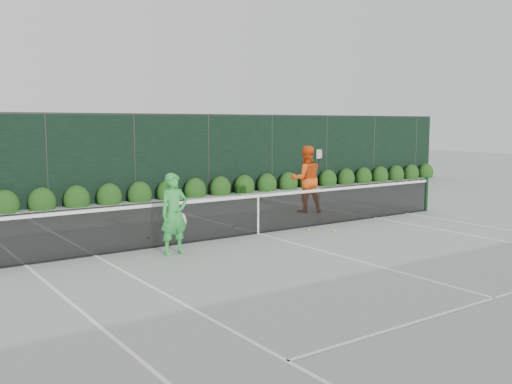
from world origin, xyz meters
TOP-DOWN VIEW (x-y plane):
  - ground at (0.00, 0.00)m, footprint 80.00×80.00m
  - tennis_net at (-0.02, 0.00)m, footprint 12.90×0.10m
  - player_woman at (-2.70, -0.81)m, footprint 0.67×0.44m
  - player_man at (3.21, 2.00)m, footprint 1.20×1.07m
  - court_lines at (0.00, 0.00)m, footprint 11.03×23.83m
  - windscreen_fence at (0.00, -2.71)m, footprint 32.00×21.07m
  - hedge_row at (-0.00, 7.15)m, footprint 31.66×0.65m
  - tennis_balls at (0.08, 0.13)m, footprint 4.23×2.03m

SIDE VIEW (x-z plane):
  - ground at x=0.00m, z-range 0.00..0.00m
  - court_lines at x=0.00m, z-range 0.00..0.01m
  - tennis_balls at x=0.08m, z-range 0.00..0.07m
  - hedge_row at x=0.00m, z-range -0.23..0.70m
  - tennis_net at x=-0.02m, z-range 0.00..1.07m
  - player_woman at x=-2.70m, z-range 0.00..1.70m
  - player_man at x=3.21m, z-range 0.00..2.03m
  - windscreen_fence at x=0.00m, z-range -0.02..3.04m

